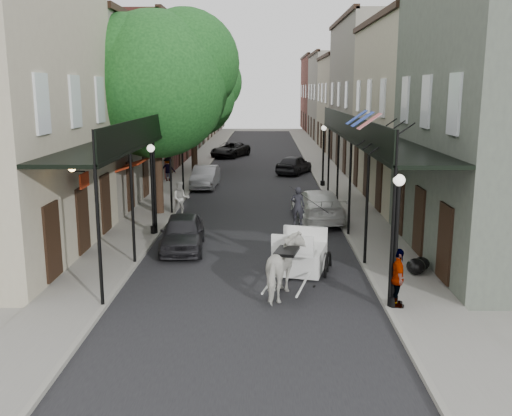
{
  "coord_description": "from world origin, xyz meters",
  "views": [
    {
      "loc": [
        0.55,
        -16.99,
        6.07
      ],
      "look_at": [
        0.2,
        4.16,
        1.6
      ],
      "focal_mm": 40.0,
      "sensor_mm": 36.0,
      "label": 1
    }
  ],
  "objects_px": {
    "carriage": "(303,235)",
    "car_right_far": "(294,164)",
    "horse": "(286,268)",
    "car_left_mid": "(205,177)",
    "pedestrian_sidewalk_right": "(398,278)",
    "car_left_far": "(230,150)",
    "car_right_near": "(317,205)",
    "lamppost_right_far": "(323,155)",
    "car_left_near": "(183,232)",
    "tree_near": "(164,79)",
    "pedestrian_walking": "(181,199)",
    "lamppost_right_near": "(396,239)",
    "tree_far": "(198,91)",
    "lamppost_left": "(152,188)",
    "pedestrian_sidewalk_left": "(168,169)"
  },
  "relations": [
    {
      "from": "lamppost_right_far",
      "to": "pedestrian_walking",
      "type": "xyz_separation_m",
      "value": [
        -7.6,
        -8.31,
        -1.18
      ]
    },
    {
      "from": "car_left_far",
      "to": "car_right_near",
      "type": "xyz_separation_m",
      "value": [
        5.57,
        -24.78,
        0.06
      ]
    },
    {
      "from": "lamppost_left",
      "to": "car_right_near",
      "type": "height_order",
      "value": "lamppost_left"
    },
    {
      "from": "pedestrian_walking",
      "to": "car_right_near",
      "type": "distance_m",
      "value": 6.51
    },
    {
      "from": "car_left_far",
      "to": "carriage",
      "type": "bearing_deg",
      "value": -60.78
    },
    {
      "from": "tree_near",
      "to": "pedestrian_sidewalk_right",
      "type": "relative_size",
      "value": 5.8
    },
    {
      "from": "car_right_far",
      "to": "horse",
      "type": "bearing_deg",
      "value": 109.64
    },
    {
      "from": "carriage",
      "to": "tree_far",
      "type": "bearing_deg",
      "value": 118.85
    },
    {
      "from": "car_left_far",
      "to": "car_right_near",
      "type": "distance_m",
      "value": 25.4
    },
    {
      "from": "pedestrian_sidewalk_left",
      "to": "car_left_far",
      "type": "relative_size",
      "value": 0.33
    },
    {
      "from": "horse",
      "to": "car_left_mid",
      "type": "bearing_deg",
      "value": -63.3
    },
    {
      "from": "car_left_mid",
      "to": "tree_far",
      "type": "bearing_deg",
      "value": 101.07
    },
    {
      "from": "tree_far",
      "to": "lamppost_right_far",
      "type": "distance_m",
      "value": 11.05
    },
    {
      "from": "lamppost_right_far",
      "to": "car_left_near",
      "type": "distance_m",
      "value": 15.58
    },
    {
      "from": "car_left_near",
      "to": "car_left_mid",
      "type": "bearing_deg",
      "value": 88.21
    },
    {
      "from": "car_left_near",
      "to": "car_right_near",
      "type": "relative_size",
      "value": 0.79
    },
    {
      "from": "tree_far",
      "to": "car_left_far",
      "type": "distance_m",
      "value": 11.04
    },
    {
      "from": "pedestrian_walking",
      "to": "car_right_far",
      "type": "height_order",
      "value": "pedestrian_walking"
    },
    {
      "from": "pedestrian_walking",
      "to": "car_left_near",
      "type": "xyz_separation_m",
      "value": [
        0.9,
        -5.69,
        -0.2
      ]
    },
    {
      "from": "car_left_far",
      "to": "car_right_far",
      "type": "distance_m",
      "value": 11.38
    },
    {
      "from": "horse",
      "to": "car_right_near",
      "type": "bearing_deg",
      "value": -86.57
    },
    {
      "from": "car_left_near",
      "to": "car_left_mid",
      "type": "height_order",
      "value": "car_left_near"
    },
    {
      "from": "carriage",
      "to": "car_right_near",
      "type": "distance_m",
      "value": 7.36
    },
    {
      "from": "lamppost_right_near",
      "to": "car_right_far",
      "type": "relative_size",
      "value": 0.93
    },
    {
      "from": "pedestrian_sidewalk_right",
      "to": "car_right_near",
      "type": "xyz_separation_m",
      "value": [
        -1.23,
        11.0,
        -0.23
      ]
    },
    {
      "from": "horse",
      "to": "lamppost_right_far",
      "type": "bearing_deg",
      "value": -85.11
    },
    {
      "from": "lamppost_left",
      "to": "car_right_near",
      "type": "xyz_separation_m",
      "value": [
        7.07,
        3.0,
        -1.33
      ]
    },
    {
      "from": "tree_near",
      "to": "pedestrian_walking",
      "type": "relative_size",
      "value": 5.54
    },
    {
      "from": "tree_near",
      "to": "lamppost_right_far",
      "type": "bearing_deg",
      "value": 43.31
    },
    {
      "from": "carriage",
      "to": "car_right_far",
      "type": "distance_m",
      "value": 21.94
    },
    {
      "from": "pedestrian_sidewalk_left",
      "to": "car_right_far",
      "type": "xyz_separation_m",
      "value": [
        8.4,
        3.99,
        -0.22
      ]
    },
    {
      "from": "car_left_near",
      "to": "car_left_far",
      "type": "xyz_separation_m",
      "value": [
        0.0,
        29.78,
        -0.01
      ]
    },
    {
      "from": "car_left_far",
      "to": "tree_far",
      "type": "bearing_deg",
      "value": -78.36
    },
    {
      "from": "car_left_far",
      "to": "lamppost_right_far",
      "type": "bearing_deg",
      "value": -45.64
    },
    {
      "from": "carriage",
      "to": "pedestrian_sidewalk_left",
      "type": "xyz_separation_m",
      "value": [
        -7.62,
        17.92,
        -0.28
      ]
    },
    {
      "from": "tree_far",
      "to": "pedestrian_walking",
      "type": "bearing_deg",
      "value": -87.06
    },
    {
      "from": "lamppost_right_near",
      "to": "car_left_mid",
      "type": "bearing_deg",
      "value": 110.2
    },
    {
      "from": "lamppost_right_far",
      "to": "horse",
      "type": "xyz_separation_m",
      "value": [
        -2.95,
        -19.0,
        -1.14
      ]
    },
    {
      "from": "tree_near",
      "to": "lamppost_right_near",
      "type": "bearing_deg",
      "value": -55.73
    },
    {
      "from": "lamppost_left",
      "to": "pedestrian_sidewalk_right",
      "type": "height_order",
      "value": "lamppost_left"
    },
    {
      "from": "pedestrian_sidewalk_right",
      "to": "carriage",
      "type": "bearing_deg",
      "value": 34.49
    },
    {
      "from": "lamppost_right_far",
      "to": "car_left_mid",
      "type": "xyz_separation_m",
      "value": [
        -7.28,
        -0.21,
        -1.38
      ]
    },
    {
      "from": "lamppost_right_near",
      "to": "car_left_near",
      "type": "xyz_separation_m",
      "value": [
        -6.7,
        6.0,
        -1.38
      ]
    },
    {
      "from": "pedestrian_walking",
      "to": "car_right_far",
      "type": "xyz_separation_m",
      "value": [
        6.1,
        13.97,
        -0.19
      ]
    },
    {
      "from": "lamppost_left",
      "to": "car_left_mid",
      "type": "bearing_deg",
      "value": 85.56
    },
    {
      "from": "lamppost_right_near",
      "to": "tree_near",
      "type": "bearing_deg",
      "value": 124.27
    },
    {
      "from": "lamppost_right_near",
      "to": "pedestrian_walking",
      "type": "distance_m",
      "value": 14.0
    },
    {
      "from": "horse",
      "to": "pedestrian_sidewalk_right",
      "type": "bearing_deg",
      "value": 175.53
    },
    {
      "from": "pedestrian_walking",
      "to": "carriage",
      "type": "bearing_deg",
      "value": -73.16
    },
    {
      "from": "pedestrian_walking",
      "to": "pedestrian_sidewalk_left",
      "type": "relative_size",
      "value": 1.12
    }
  ]
}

